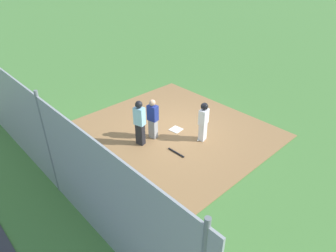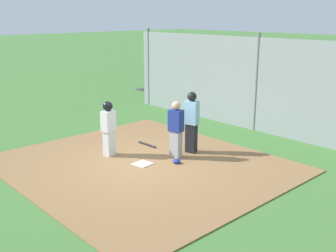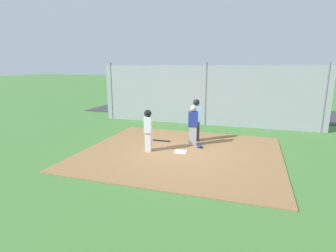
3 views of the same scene
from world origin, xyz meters
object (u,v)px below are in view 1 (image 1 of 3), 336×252
baseball_bat (176,152)px  catcher_mask (153,129)px  home_plate (176,129)px  catcher (153,118)px  runner (204,120)px  umpire (140,122)px  baseball (198,140)px

baseball_bat → catcher_mask: 1.78m
home_plate → catcher_mask: size_ratio=1.83×
home_plate → catcher: 1.34m
runner → baseball_bat: runner is taller
home_plate → umpire: umpire is taller
home_plate → baseball: bearing=0.9°
catcher_mask → baseball: catcher_mask is taller
umpire → baseball: umpire is taller
home_plate → catcher_mask: catcher_mask is taller
catcher → baseball_bat: catcher is taller
runner → home_plate: bearing=-2.8°
runner → catcher_mask: bearing=14.3°
baseball → catcher: bearing=-143.4°
umpire → home_plate: bearing=-22.9°
baseball → home_plate: bearing=-179.1°
home_plate → catcher: (-0.23, -1.03, 0.83)m
home_plate → umpire: size_ratio=0.24×
runner → catcher_mask: (-1.78, -0.95, -0.83)m
runner → catcher_mask: size_ratio=6.58×
umpire → catcher: bearing=-14.0°
baseball → catcher_mask: bearing=-157.3°
runner → baseball_bat: size_ratio=2.09×
umpire → baseball: bearing=-55.3°
home_plate → runner: runner is taller
catcher → umpire: umpire is taller
umpire → runner: (1.41, 1.91, -0.06)m
umpire → catcher_mask: (-0.38, 0.96, -0.89)m
catcher → runner: catcher is taller
catcher → runner: size_ratio=1.02×
runner → baseball: (-0.02, -0.22, -0.85)m
umpire → baseball_bat: 1.73m
home_plate → catcher_mask: bearing=-128.9°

